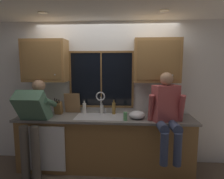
{
  "coord_description": "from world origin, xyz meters",
  "views": [
    {
      "loc": [
        0.34,
        -3.42,
        1.8
      ],
      "look_at": [
        0.12,
        -0.3,
        1.39
      ],
      "focal_mm": 30.55,
      "sensor_mm": 36.0,
      "label": 1
    }
  ],
  "objects_px": {
    "mixing_bowl": "(137,115)",
    "bottle_amber_small": "(114,108)",
    "knife_block": "(58,108)",
    "bottle_tall_clear": "(84,108)",
    "person_standing": "(33,118)",
    "bottle_green_glass": "(102,109)",
    "cutting_board": "(72,103)",
    "soap_dispenser": "(125,116)",
    "person_sitting_on_counter": "(167,111)"
  },
  "relations": [
    {
      "from": "person_standing",
      "to": "bottle_green_glass",
      "type": "xyz_separation_m",
      "value": [
        1.02,
        0.53,
        0.04
      ]
    },
    {
      "from": "person_sitting_on_counter",
      "to": "mixing_bowl",
      "type": "xyz_separation_m",
      "value": [
        -0.43,
        0.2,
        -0.12
      ]
    },
    {
      "from": "knife_block",
      "to": "bottle_amber_small",
      "type": "xyz_separation_m",
      "value": [
        0.98,
        0.07,
        0.0
      ]
    },
    {
      "from": "knife_block",
      "to": "bottle_tall_clear",
      "type": "relative_size",
      "value": 1.32
    },
    {
      "from": "cutting_board",
      "to": "bottle_green_glass",
      "type": "xyz_separation_m",
      "value": [
        0.54,
        0.01,
        -0.1
      ]
    },
    {
      "from": "bottle_green_glass",
      "to": "cutting_board",
      "type": "bearing_deg",
      "value": -178.6
    },
    {
      "from": "bottle_green_glass",
      "to": "bottle_amber_small",
      "type": "relative_size",
      "value": 0.72
    },
    {
      "from": "mixing_bowl",
      "to": "bottle_amber_small",
      "type": "relative_size",
      "value": 0.99
    },
    {
      "from": "person_sitting_on_counter",
      "to": "bottle_green_glass",
      "type": "relative_size",
      "value": 6.49
    },
    {
      "from": "cutting_board",
      "to": "bottle_green_glass",
      "type": "distance_m",
      "value": 0.54
    },
    {
      "from": "person_sitting_on_counter",
      "to": "mixing_bowl",
      "type": "height_order",
      "value": "person_sitting_on_counter"
    },
    {
      "from": "mixing_bowl",
      "to": "bottle_amber_small",
      "type": "xyz_separation_m",
      "value": [
        -0.39,
        0.25,
        0.05
      ]
    },
    {
      "from": "person_sitting_on_counter",
      "to": "bottle_amber_small",
      "type": "height_order",
      "value": "person_sitting_on_counter"
    },
    {
      "from": "cutting_board",
      "to": "bottle_green_glass",
      "type": "height_order",
      "value": "cutting_board"
    },
    {
      "from": "person_standing",
      "to": "person_sitting_on_counter",
      "type": "bearing_deg",
      "value": 1.01
    },
    {
      "from": "soap_dispenser",
      "to": "bottle_amber_small",
      "type": "xyz_separation_m",
      "value": [
        -0.21,
        0.38,
        0.04
      ]
    },
    {
      "from": "person_standing",
      "to": "bottle_tall_clear",
      "type": "bearing_deg",
      "value": 35.18
    },
    {
      "from": "knife_block",
      "to": "bottle_tall_clear",
      "type": "distance_m",
      "value": 0.46
    },
    {
      "from": "knife_block",
      "to": "cutting_board",
      "type": "height_order",
      "value": "cutting_board"
    },
    {
      "from": "cutting_board",
      "to": "bottle_tall_clear",
      "type": "bearing_deg",
      "value": -4.98
    },
    {
      "from": "bottle_tall_clear",
      "to": "soap_dispenser",
      "type": "bearing_deg",
      "value": -27.81
    },
    {
      "from": "soap_dispenser",
      "to": "bottle_green_glass",
      "type": "distance_m",
      "value": 0.6
    },
    {
      "from": "bottle_amber_small",
      "to": "person_standing",
      "type": "bearing_deg",
      "value": -158.66
    },
    {
      "from": "person_standing",
      "to": "cutting_board",
      "type": "bearing_deg",
      "value": 47.05
    },
    {
      "from": "bottle_amber_small",
      "to": "cutting_board",
      "type": "bearing_deg",
      "value": 177.43
    },
    {
      "from": "person_standing",
      "to": "knife_block",
      "type": "distance_m",
      "value": 0.49
    },
    {
      "from": "knife_block",
      "to": "bottle_amber_small",
      "type": "bearing_deg",
      "value": 4.26
    },
    {
      "from": "cutting_board",
      "to": "soap_dispenser",
      "type": "height_order",
      "value": "cutting_board"
    },
    {
      "from": "bottle_green_glass",
      "to": "mixing_bowl",
      "type": "bearing_deg",
      "value": -25.82
    },
    {
      "from": "knife_block",
      "to": "bottle_amber_small",
      "type": "height_order",
      "value": "knife_block"
    },
    {
      "from": "mixing_bowl",
      "to": "bottle_green_glass",
      "type": "xyz_separation_m",
      "value": [
        -0.62,
        0.3,
        0.02
      ]
    },
    {
      "from": "person_sitting_on_counter",
      "to": "knife_block",
      "type": "xyz_separation_m",
      "value": [
        -1.81,
        0.38,
        -0.08
      ]
    },
    {
      "from": "bottle_tall_clear",
      "to": "bottle_amber_small",
      "type": "xyz_separation_m",
      "value": [
        0.53,
        -0.01,
        0.01
      ]
    },
    {
      "from": "person_sitting_on_counter",
      "to": "bottle_green_glass",
      "type": "xyz_separation_m",
      "value": [
        -1.05,
        0.5,
        -0.1
      ]
    },
    {
      "from": "person_standing",
      "to": "soap_dispenser",
      "type": "height_order",
      "value": "person_standing"
    },
    {
      "from": "soap_dispenser",
      "to": "cutting_board",
      "type": "bearing_deg",
      "value": 156.99
    },
    {
      "from": "soap_dispenser",
      "to": "person_standing",
      "type": "bearing_deg",
      "value": -175.67
    },
    {
      "from": "cutting_board",
      "to": "bottle_amber_small",
      "type": "height_order",
      "value": "cutting_board"
    },
    {
      "from": "cutting_board",
      "to": "mixing_bowl",
      "type": "relative_size",
      "value": 1.39
    },
    {
      "from": "soap_dispenser",
      "to": "bottle_green_glass",
      "type": "height_order",
      "value": "bottle_green_glass"
    },
    {
      "from": "bottle_tall_clear",
      "to": "bottle_amber_small",
      "type": "distance_m",
      "value": 0.53
    },
    {
      "from": "cutting_board",
      "to": "bottle_amber_small",
      "type": "relative_size",
      "value": 1.37
    },
    {
      "from": "person_sitting_on_counter",
      "to": "person_standing",
      "type": "bearing_deg",
      "value": -178.99
    },
    {
      "from": "person_standing",
      "to": "cutting_board",
      "type": "height_order",
      "value": "person_standing"
    },
    {
      "from": "mixing_bowl",
      "to": "bottle_green_glass",
      "type": "relative_size",
      "value": 1.36
    },
    {
      "from": "bottle_green_glass",
      "to": "bottle_amber_small",
      "type": "xyz_separation_m",
      "value": [
        0.22,
        -0.05,
        0.03
      ]
    },
    {
      "from": "bottle_tall_clear",
      "to": "knife_block",
      "type": "bearing_deg",
      "value": -168.98
    },
    {
      "from": "cutting_board",
      "to": "bottle_amber_small",
      "type": "xyz_separation_m",
      "value": [
        0.76,
        -0.03,
        -0.07
      ]
    },
    {
      "from": "mixing_bowl",
      "to": "bottle_tall_clear",
      "type": "height_order",
      "value": "bottle_tall_clear"
    },
    {
      "from": "person_standing",
      "to": "bottle_amber_small",
      "type": "relative_size",
      "value": 5.77
    }
  ]
}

